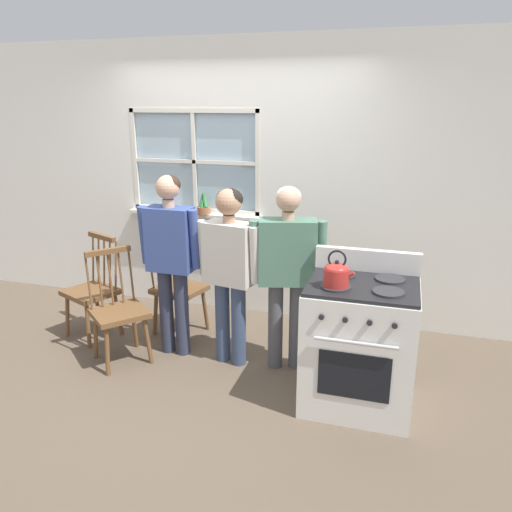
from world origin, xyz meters
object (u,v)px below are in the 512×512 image
chair_by_window (178,290)px  potted_plant (203,206)px  kettle (337,274)px  stove (359,344)px  person_teen_center (230,260)px  chair_near_wall (93,291)px  person_adult_right (287,262)px  person_elderly_left (171,250)px  chair_center_cluster (118,312)px

chair_by_window → potted_plant: bearing=-76.8°
chair_by_window → kettle: size_ratio=3.84×
stove → chair_by_window: bearing=158.4°
stove → potted_plant: bearing=142.2°
kettle → person_teen_center: bearing=154.2°
chair_by_window → chair_near_wall: 0.78m
chair_by_window → potted_plant: 0.93m
stove → potted_plant: potted_plant is taller
chair_near_wall → potted_plant: 1.35m
stove → person_adult_right: bearing=149.4°
person_teen_center → person_adult_right: person_adult_right is taller
person_elderly_left → potted_plant: (-0.12, 1.00, 0.17)m
potted_plant → chair_center_cluster: bearing=-102.0°
chair_center_cluster → kettle: bearing=-56.0°
person_teen_center → person_adult_right: (0.46, 0.06, 0.01)m
potted_plant → stove: bearing=-37.8°
person_adult_right → kettle: size_ratio=6.08×
chair_by_window → chair_center_cluster: size_ratio=1.00×
chair_near_wall → chair_center_cluster: 0.60m
person_teen_center → kettle: bearing=-15.6°
chair_by_window → potted_plant: potted_plant is taller
chair_by_window → person_adult_right: (1.11, -0.32, 0.47)m
person_elderly_left → stove: size_ratio=1.43×
chair_center_cluster → person_adult_right: person_adult_right is taller
person_elderly_left → chair_center_cluster: bearing=-145.4°
chair_near_wall → person_adult_right: bearing=21.2°
chair_near_wall → person_teen_center: 1.47m
person_teen_center → chair_center_cluster: bearing=-155.2°
chair_by_window → chair_center_cluster: same height
potted_plant → person_adult_right: bearing=-41.3°
chair_by_window → person_adult_right: person_adult_right is taller
person_elderly_left → stove: person_elderly_left is taller
person_teen_center → person_adult_right: size_ratio=0.98×
person_elderly_left → kettle: bearing=-16.9°
person_elderly_left → person_adult_right: person_elderly_left is taller
chair_near_wall → kettle: 2.43m
chair_by_window → chair_near_wall: same height
chair_center_cluster → person_teen_center: size_ratio=0.64×
person_elderly_left → potted_plant: 1.02m
person_teen_center → person_elderly_left: bearing=-172.0°
stove → potted_plant: size_ratio=4.18×
chair_by_window → person_adult_right: size_ratio=0.63×
chair_by_window → chair_center_cluster: 0.66m
chair_center_cluster → potted_plant: 1.44m
chair_near_wall → kettle: bearing=9.4°
chair_near_wall → stove: size_ratio=0.88×
chair_near_wall → kettle: size_ratio=3.84×
person_teen_center → chair_by_window: bearing=160.2°
kettle → potted_plant: (-1.54, 1.46, 0.08)m
chair_center_cluster → person_elderly_left: person_elderly_left is taller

